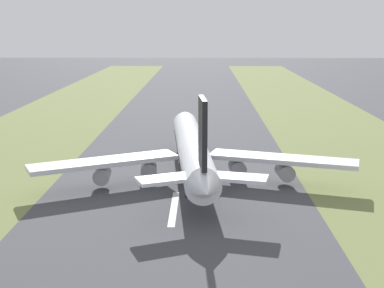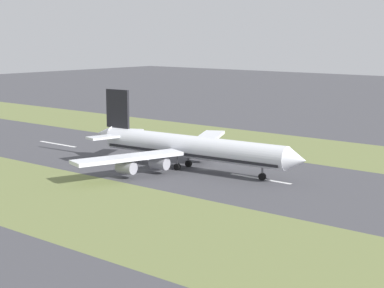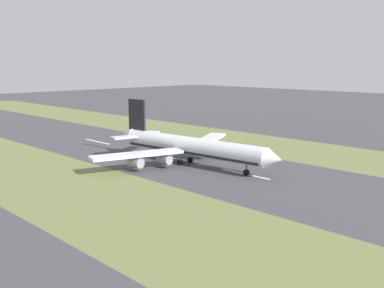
# 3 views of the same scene
# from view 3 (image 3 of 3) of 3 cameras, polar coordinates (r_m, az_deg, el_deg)

# --- Properties ---
(ground_plane) EXTENTS (800.00, 800.00, 0.00)m
(ground_plane) POSITION_cam_3_polar(r_m,az_deg,el_deg) (147.88, 1.26, -2.62)
(ground_plane) COLOR #424247
(grass_median_west) EXTENTS (40.00, 600.00, 0.01)m
(grass_median_west) POSITION_cam_3_polar(r_m,az_deg,el_deg) (182.28, 11.14, -0.37)
(grass_median_west) COLOR olive
(grass_median_west) RESTS_ON ground
(grass_median_east) EXTENTS (40.00, 600.00, 0.01)m
(grass_median_east) POSITION_cam_3_polar(r_m,az_deg,el_deg) (120.65, -13.85, -5.88)
(grass_median_east) COLOR olive
(grass_median_east) RESTS_ON ground
(centreline_dash_near) EXTENTS (1.20, 18.00, 0.01)m
(centreline_dash_near) POSITION_cam_3_polar(r_m,az_deg,el_deg) (195.10, -11.90, 0.30)
(centreline_dash_near) COLOR silver
(centreline_dash_near) RESTS_ON ground
(centreline_dash_mid) EXTENTS (1.20, 18.00, 0.01)m
(centreline_dash_mid) POSITION_cam_3_polar(r_m,az_deg,el_deg) (163.42, -4.24, -1.41)
(centreline_dash_mid) COLOR silver
(centreline_dash_mid) RESTS_ON ground
(centreline_dash_far) EXTENTS (1.20, 18.00, 0.01)m
(centreline_dash_far) POSITION_cam_3_polar(r_m,az_deg,el_deg) (136.20, 6.78, -3.81)
(centreline_dash_far) COLOR silver
(centreline_dash_far) RESTS_ON ground
(airplane_main_jet) EXTENTS (63.91, 67.22, 20.20)m
(airplane_main_jet) POSITION_cam_3_polar(r_m,az_deg,el_deg) (147.17, -0.56, -0.29)
(airplane_main_jet) COLOR silver
(airplane_main_jet) RESTS_ON ground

